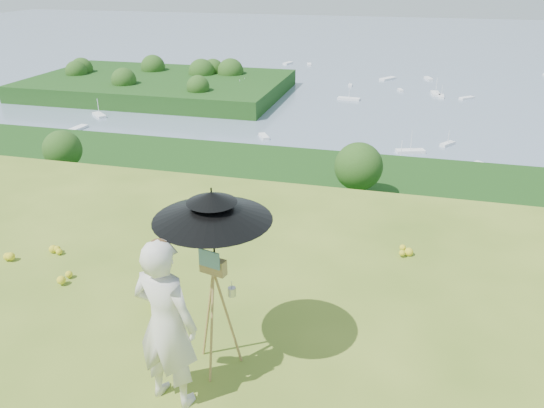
% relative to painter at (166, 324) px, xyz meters
% --- Properties ---
extents(forest_slope, '(140.00, 56.00, 22.00)m').
position_rel_painter_xyz_m(forest_slope, '(-1.51, 33.79, -29.88)').
color(forest_slope, '#12380F').
rests_on(forest_slope, bay_water).
extents(shoreline_tier, '(170.00, 28.00, 8.00)m').
position_rel_painter_xyz_m(shoreline_tier, '(-1.51, 73.79, -36.88)').
color(shoreline_tier, slate).
rests_on(shoreline_tier, bay_water).
extents(bay_water, '(700.00, 700.00, 0.00)m').
position_rel_painter_xyz_m(bay_water, '(-1.51, 238.79, -34.88)').
color(bay_water, slate).
rests_on(bay_water, ground).
extents(peninsula, '(90.00, 60.00, 12.00)m').
position_rel_painter_xyz_m(peninsula, '(-76.51, 153.79, -29.88)').
color(peninsula, '#12380F').
rests_on(peninsula, bay_water).
extents(slope_trees, '(110.00, 50.00, 6.00)m').
position_rel_painter_xyz_m(slope_trees, '(-1.51, 33.79, -15.88)').
color(slope_trees, '#224414').
rests_on(slope_trees, forest_slope).
extents(harbor_town, '(110.00, 22.00, 5.00)m').
position_rel_painter_xyz_m(harbor_town, '(-1.51, 73.79, -30.38)').
color(harbor_town, silver).
rests_on(harbor_town, shoreline_tier).
extents(moored_boats, '(140.00, 140.00, 0.70)m').
position_rel_painter_xyz_m(moored_boats, '(-14.01, 159.79, -34.53)').
color(moored_boats, white).
rests_on(moored_boats, bay_water).
extents(painter, '(0.71, 0.53, 1.76)m').
position_rel_painter_xyz_m(painter, '(0.00, 0.00, 0.00)').
color(painter, silver).
rests_on(painter, ground).
extents(field_easel, '(0.65, 0.65, 1.42)m').
position_rel_painter_xyz_m(field_easel, '(0.28, 0.55, -0.17)').
color(field_easel, olive).
rests_on(field_easel, ground).
extents(sun_umbrella, '(1.42, 1.42, 0.87)m').
position_rel_painter_xyz_m(sun_umbrella, '(0.29, 0.57, 0.72)').
color(sun_umbrella, black).
rests_on(sun_umbrella, field_easel).
extents(painter_cap, '(0.23, 0.26, 0.10)m').
position_rel_painter_xyz_m(painter_cap, '(0.00, 0.00, 0.83)').
color(painter_cap, '#C9716E').
rests_on(painter_cap, painter).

